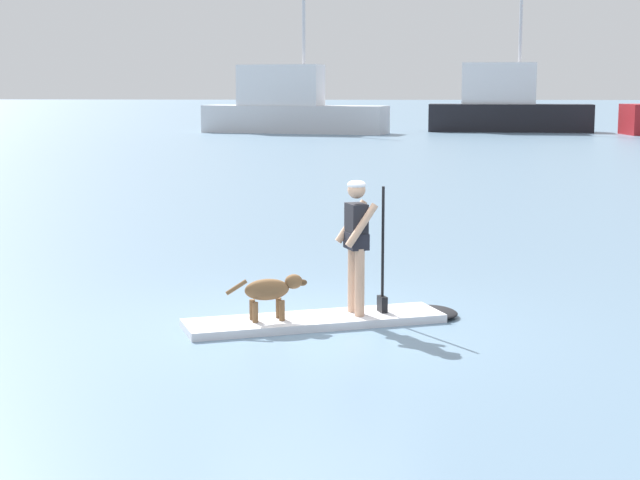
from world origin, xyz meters
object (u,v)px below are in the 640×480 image
Objects in this scene: paddleboard at (332,319)px; person_paddler at (358,237)px; moored_boat_outer at (506,106)px; moored_boat_port at (290,108)px; dog at (271,290)px.

person_paddler reaches higher than paddleboard.
moored_boat_port is at bearing -169.04° from moored_boat_outer.
person_paddler is at bearing -83.53° from moored_boat_port.
dog is 50.90m from moored_boat_port.
paddleboard is 0.88m from dog.
dog is 54.04m from moored_boat_outer.
moored_boat_outer is (7.83, 52.89, 0.56)m from person_paddler.
paddleboard is 53.66m from moored_boat_outer.
person_paddler is at bearing 21.46° from dog.
paddleboard is at bearing -158.54° from person_paddler.
dog is (-0.72, -0.28, 0.41)m from paddleboard.
paddleboard is 2.11× the size of person_paddler.
moored_boat_port reaches higher than person_paddler.
moored_boat_outer is (8.13, 53.01, 1.58)m from paddleboard.
person_paddler is 50.60m from moored_boat_port.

